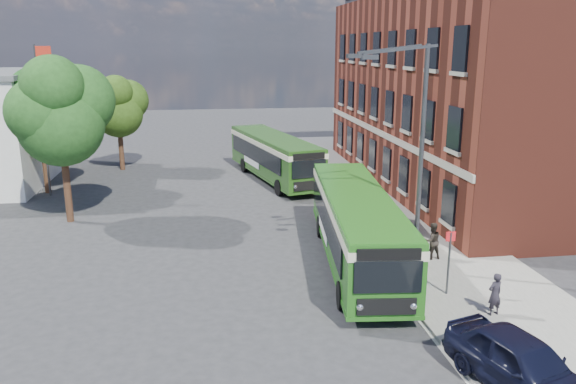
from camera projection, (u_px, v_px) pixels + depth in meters
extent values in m
plane|color=#2B2B2E|center=(280.00, 263.00, 23.78)|extent=(120.00, 120.00, 0.00)
cube|color=gray|center=(381.00, 204.00, 32.40)|extent=(6.00, 48.00, 0.15)
cube|color=beige|center=(330.00, 207.00, 31.99)|extent=(0.12, 48.00, 0.01)
cube|color=maroon|center=(472.00, 93.00, 35.71)|extent=(12.00, 26.00, 12.00)
cube|color=#B7AF9B|center=(379.00, 132.00, 35.47)|extent=(0.12, 26.00, 0.35)
cylinder|color=#393B3E|center=(42.00, 122.00, 33.32)|extent=(0.10, 0.10, 9.00)
cube|color=red|center=(43.00, 51.00, 32.35)|extent=(0.90, 0.02, 0.60)
cylinder|color=#393B3E|center=(414.00, 271.00, 22.56)|extent=(0.44, 0.44, 0.30)
cylinder|color=#393B3E|center=(421.00, 165.00, 21.46)|extent=(0.18, 0.18, 9.00)
cube|color=#393B3E|center=(401.00, 49.00, 19.62)|extent=(2.58, 0.46, 0.37)
cube|color=#393B3E|center=(390.00, 49.00, 20.77)|extent=(2.58, 0.46, 0.37)
cube|color=#393B3E|center=(370.00, 57.00, 19.05)|extent=(0.55, 0.22, 0.16)
cube|color=#393B3E|center=(354.00, 56.00, 21.12)|extent=(0.55, 0.22, 0.16)
cylinder|color=#393B3E|center=(448.00, 265.00, 20.23)|extent=(0.08, 0.08, 2.50)
cube|color=red|center=(451.00, 236.00, 19.95)|extent=(0.35, 0.04, 0.35)
cube|color=#236219|center=(356.00, 222.00, 23.46)|extent=(3.77, 12.47, 2.45)
cube|color=#236219|center=(355.00, 251.00, 23.78)|extent=(3.81, 12.51, 0.14)
cube|color=black|center=(325.00, 217.00, 23.66)|extent=(1.17, 10.42, 1.10)
cube|color=black|center=(385.00, 217.00, 23.77)|extent=(1.17, 10.42, 1.10)
cube|color=beige|center=(357.00, 203.00, 23.25)|extent=(3.84, 12.53, 0.32)
cube|color=#236219|center=(357.00, 195.00, 23.16)|extent=(3.66, 12.36, 0.12)
cube|color=black|center=(388.00, 277.00, 17.45)|extent=(2.15, 0.30, 1.05)
cube|color=black|center=(389.00, 255.00, 17.25)|extent=(2.00, 0.29, 0.38)
cube|color=black|center=(387.00, 307.00, 17.70)|extent=(1.90, 0.28, 0.55)
sphere|color=silver|center=(360.00, 307.00, 17.68)|extent=(0.26, 0.26, 0.26)
sphere|color=silver|center=(413.00, 306.00, 17.75)|extent=(0.26, 0.26, 0.26)
cube|color=black|center=(338.00, 182.00, 29.36)|extent=(2.00, 0.29, 0.90)
cube|color=white|center=(323.00, 229.00, 24.53)|extent=(0.37, 3.19, 0.45)
cylinder|color=black|center=(342.00, 295.00, 19.54)|extent=(0.38, 1.02, 1.00)
cylinder|color=black|center=(408.00, 294.00, 19.63)|extent=(0.38, 1.02, 1.00)
cylinder|color=black|center=(320.00, 227.00, 26.96)|extent=(0.38, 1.02, 1.00)
cylinder|color=black|center=(369.00, 226.00, 27.05)|extent=(0.38, 1.02, 1.00)
cube|color=#234E17|center=(274.00, 154.00, 38.08)|extent=(5.14, 12.01, 2.45)
cube|color=#234E17|center=(274.00, 172.00, 38.41)|extent=(5.18, 12.06, 0.14)
cube|color=black|center=(255.00, 153.00, 37.86)|extent=(2.37, 9.70, 1.10)
cube|color=black|center=(290.00, 150.00, 38.78)|extent=(2.37, 9.70, 1.10)
cube|color=beige|center=(274.00, 142.00, 37.87)|extent=(5.21, 12.08, 0.32)
cube|color=#234E17|center=(274.00, 137.00, 37.78)|extent=(5.02, 11.89, 0.12)
cube|color=black|center=(309.00, 169.00, 32.73)|extent=(2.11, 0.57, 1.05)
cube|color=black|center=(309.00, 156.00, 32.53)|extent=(1.96, 0.54, 0.38)
cube|color=black|center=(309.00, 186.00, 32.97)|extent=(1.87, 0.51, 0.55)
sphere|color=silver|center=(295.00, 187.00, 32.69)|extent=(0.26, 0.26, 0.26)
sphere|color=silver|center=(322.00, 184.00, 33.30)|extent=(0.26, 0.26, 0.26)
cube|color=black|center=(247.00, 138.00, 43.34)|extent=(1.96, 0.54, 0.90)
cube|color=white|center=(251.00, 162.00, 38.68)|extent=(0.78, 3.12, 0.45)
cylinder|color=black|center=(279.00, 188.00, 34.32)|extent=(0.50, 1.04, 1.00)
cylinder|color=black|center=(314.00, 184.00, 35.16)|extent=(0.50, 1.04, 1.00)
cylinder|color=black|center=(244.00, 165.00, 40.75)|extent=(0.50, 1.04, 1.00)
cylinder|color=black|center=(274.00, 163.00, 41.59)|extent=(0.50, 1.04, 1.00)
imported|color=black|center=(522.00, 364.00, 14.54)|extent=(3.04, 4.87, 1.55)
imported|color=black|center=(495.00, 294.00, 18.72)|extent=(0.62, 0.48, 1.49)
imported|color=black|center=(432.00, 241.00, 23.68)|extent=(0.83, 0.67, 1.58)
cylinder|color=#3D2416|center=(67.00, 188.00, 28.94)|extent=(0.36, 0.36, 3.65)
sphere|color=#1F4919|center=(61.00, 124.00, 28.10)|extent=(4.31, 4.31, 4.31)
sphere|color=#1F4919|center=(79.00, 100.00, 28.58)|extent=(3.65, 3.65, 3.65)
sphere|color=#1F4919|center=(40.00, 112.00, 27.27)|extent=(3.32, 3.32, 3.32)
sphere|color=#1F4919|center=(52.00, 86.00, 26.83)|extent=(2.98, 2.98, 2.98)
cylinder|color=#3D2416|center=(46.00, 167.00, 34.74)|extent=(0.36, 0.36, 3.30)
sphere|color=#153E13|center=(40.00, 118.00, 33.98)|extent=(3.90, 3.90, 3.90)
sphere|color=#153E13|center=(54.00, 101.00, 34.41)|extent=(3.30, 3.30, 3.30)
sphere|color=#153E13|center=(25.00, 110.00, 33.23)|extent=(3.00, 3.00, 3.00)
sphere|color=#153E13|center=(33.00, 91.00, 32.82)|extent=(2.70, 2.70, 2.70)
cylinder|color=#3D2416|center=(121.00, 150.00, 41.28)|extent=(0.36, 0.36, 2.97)
sphere|color=#284412|center=(118.00, 113.00, 40.60)|extent=(3.50, 3.50, 3.50)
sphere|color=#284412|center=(128.00, 100.00, 40.99)|extent=(2.97, 2.97, 2.97)
sphere|color=#284412|center=(108.00, 106.00, 39.93)|extent=(2.70, 2.70, 2.70)
sphere|color=#284412|center=(115.00, 92.00, 39.56)|extent=(2.43, 2.43, 2.43)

